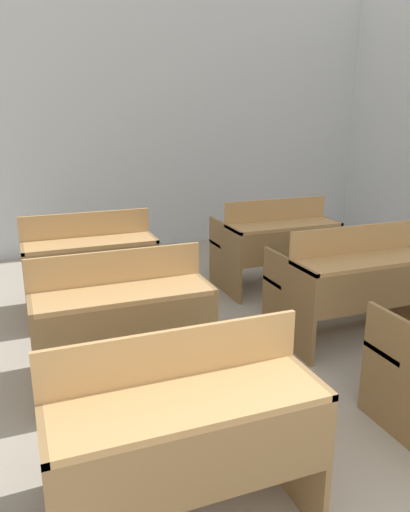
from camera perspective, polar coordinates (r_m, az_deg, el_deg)
wall_back at (r=6.30m, az=-10.62°, el=15.01°), size 7.02×0.06×3.18m
bench_front_left at (r=2.18m, az=-3.22°, el=-18.75°), size 1.08×0.74×0.89m
bench_second_left at (r=3.23m, az=-9.77°, el=-6.73°), size 1.08×0.74×0.89m
bench_second_right at (r=3.97m, az=16.35°, el=-2.70°), size 1.08×0.74×0.89m
bench_third_left at (r=4.40m, az=-13.13°, el=-0.59°), size 1.08×0.74×0.89m
bench_third_right at (r=4.96m, az=8.07°, el=1.60°), size 1.08×0.74×0.89m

